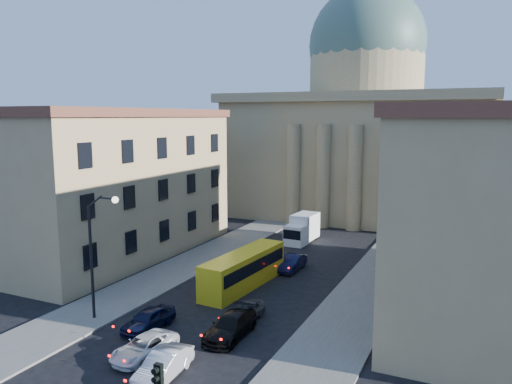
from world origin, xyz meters
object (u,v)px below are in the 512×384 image
car_right_near (163,365)px  street_lamp (97,246)px  car_left_near (149,319)px  city_bus (244,268)px  box_truck (302,229)px

car_right_near → street_lamp: bearing=147.9°
car_left_near → car_right_near: bearing=-41.9°
car_left_near → car_right_near: 6.53m
car_left_near → car_right_near: (4.52, -4.71, -0.00)m
car_right_near → city_bus: 15.16m
car_right_near → box_truck: size_ratio=0.77×
car_right_near → car_left_near: bearing=129.5°
car_right_near → city_bus: city_bus is taller
car_right_near → city_bus: (-2.55, 14.92, 0.82)m
street_lamp → car_left_near: bearing=3.9°
box_truck → car_right_near: bearing=-81.0°
street_lamp → car_left_near: street_lamp is taller
car_right_near → city_bus: bearing=95.4°
car_left_near → street_lamp: bearing=-171.8°
car_left_near → box_truck: bearing=91.5°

